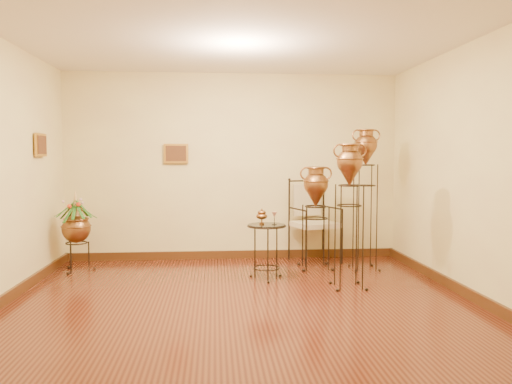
{
  "coord_description": "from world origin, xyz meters",
  "views": [
    {
      "loc": [
        -0.28,
        -5.05,
        1.55
      ],
      "look_at": [
        0.25,
        1.3,
        1.1
      ],
      "focal_mm": 35.0,
      "sensor_mm": 36.0,
      "label": 1
    }
  ],
  "objects": [
    {
      "name": "ground",
      "position": [
        0.0,
        0.0,
        0.0
      ],
      "size": [
        5.0,
        5.0,
        0.0
      ],
      "primitive_type": "plane",
      "color": "#572514",
      "rests_on": "ground"
    },
    {
      "name": "amphora_tall",
      "position": [
        1.78,
        1.62,
        0.99
      ],
      "size": [
        0.42,
        0.42,
        1.95
      ],
      "rotation": [
        0.0,
        0.0,
        0.11
      ],
      "color": "black",
      "rests_on": "ground"
    },
    {
      "name": "planter_urn",
      "position": [
        -2.15,
        1.81,
        0.63
      ],
      "size": [
        0.72,
        0.72,
        1.12
      ],
      "rotation": [
        0.0,
        0.0,
        0.23
      ],
      "color": "black",
      "rests_on": "ground"
    },
    {
      "name": "armchair",
      "position": [
        1.2,
        2.15,
        0.61
      ],
      "size": [
        0.84,
        0.81,
        1.21
      ],
      "rotation": [
        0.0,
        0.0,
        0.31
      ],
      "color": "black",
      "rests_on": "ground"
    },
    {
      "name": "side_table",
      "position": [
        0.37,
        1.16,
        0.36
      ],
      "size": [
        0.58,
        0.58,
        0.88
      ],
      "rotation": [
        0.0,
        0.0,
        0.25
      ],
      "color": "black",
      "rests_on": "ground"
    },
    {
      "name": "amphora_mid",
      "position": [
        1.3,
        0.67,
        0.87
      ],
      "size": [
        0.39,
        0.39,
        1.73
      ],
      "rotation": [
        0.0,
        0.0,
        -0.01
      ],
      "color": "black",
      "rests_on": "ground"
    },
    {
      "name": "amphora_short",
      "position": [
        1.12,
        1.72,
        0.72
      ],
      "size": [
        0.56,
        0.56,
        1.44
      ],
      "rotation": [
        0.0,
        0.0,
        0.35
      ],
      "color": "black",
      "rests_on": "ground"
    },
    {
      "name": "room_shell",
      "position": [
        -0.01,
        0.01,
        1.73
      ],
      "size": [
        5.02,
        5.02,
        2.81
      ],
      "color": "#F0E99A",
      "rests_on": "ground"
    }
  ]
}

